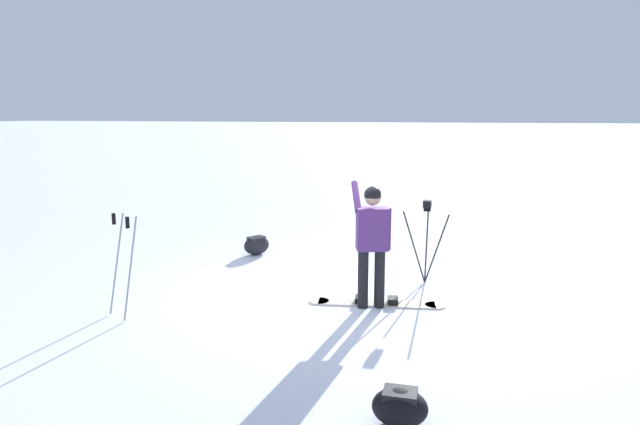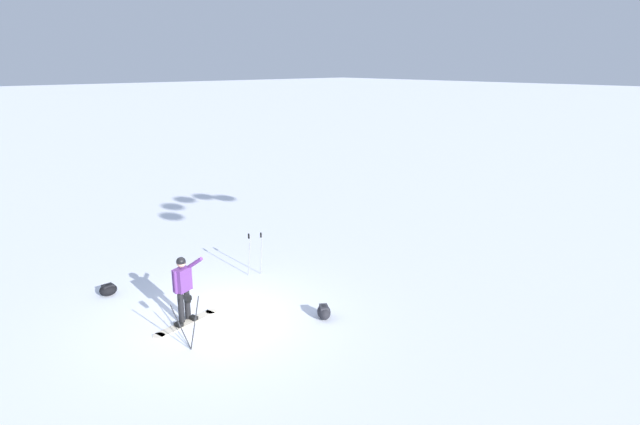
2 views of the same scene
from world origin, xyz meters
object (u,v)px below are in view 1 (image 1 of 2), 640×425
snowboarder (372,235)px  gear_bag_large (257,245)px  ski_poles (122,251)px  gear_bag_small (400,406)px  snowboard (376,302)px  camera_tripod (427,224)px

snowboarder → gear_bag_large: bearing=140.1°
gear_bag_large → ski_poles: (-0.38, -3.34, 0.67)m
gear_bag_large → gear_bag_small: gear_bag_large is taller
ski_poles → snowboard: bearing=24.1°
camera_tripod → ski_poles: ski_poles is taller
camera_tripod → gear_bag_small: (0.22, -4.02, -0.75)m
gear_bag_large → gear_bag_small: 5.89m
gear_bag_large → camera_tripod: (3.13, -0.83, 0.73)m
snowboard → camera_tripod: bearing=66.0°
snowboarder → camera_tripod: size_ratio=1.29×
camera_tripod → ski_poles: 4.31m
snowboarder → gear_bag_small: (0.79, -2.71, -0.82)m
snowboard → gear_bag_large: (-2.61, 2.01, 0.16)m
snowboard → gear_bag_small: 2.94m
snowboard → camera_tripod: camera_tripod is taller
gear_bag_large → ski_poles: 3.43m
gear_bag_small → camera_tripod: bearing=93.1°
camera_tripod → gear_bag_large: bearing=165.1°
camera_tripod → gear_bag_small: bearing=-86.9°
snowboarder → gear_bag_large: snowboarder is taller
snowboarder → ski_poles: bearing=-157.7°
camera_tripod → ski_poles: (-3.51, -2.51, -0.06)m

